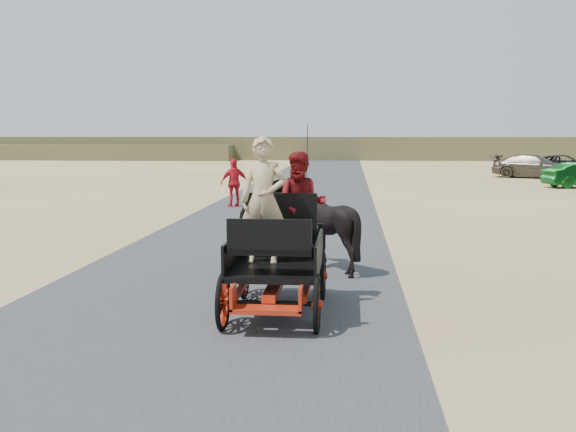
# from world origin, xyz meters

# --- Properties ---
(ground) EXTENTS (140.00, 140.00, 0.00)m
(ground) POSITION_xyz_m (0.00, 0.00, 0.00)
(ground) COLOR tan
(road) EXTENTS (6.00, 140.00, 0.01)m
(road) POSITION_xyz_m (0.00, 0.00, 0.01)
(road) COLOR #38383A
(road) RESTS_ON ground
(ridge_far) EXTENTS (140.00, 6.00, 2.40)m
(ridge_far) POSITION_xyz_m (0.00, 62.00, 1.20)
(ridge_far) COLOR brown
(ridge_far) RESTS_ON ground
(ridge_near) EXTENTS (40.00, 4.00, 1.60)m
(ridge_near) POSITION_xyz_m (-30.00, 58.00, 0.80)
(ridge_near) COLOR brown
(ridge_near) RESTS_ON ground
(carriage) EXTENTS (1.30, 2.40, 0.72)m
(carriage) POSITION_xyz_m (1.10, 2.01, 0.36)
(carriage) COLOR black
(carriage) RESTS_ON ground
(horse_left) EXTENTS (0.91, 2.01, 1.70)m
(horse_left) POSITION_xyz_m (0.55, 5.01, 0.85)
(horse_left) COLOR black
(horse_left) RESTS_ON ground
(horse_right) EXTENTS (1.37, 1.54, 1.70)m
(horse_right) POSITION_xyz_m (1.65, 5.01, 0.85)
(horse_right) COLOR black
(horse_right) RESTS_ON ground
(driver_man) EXTENTS (0.66, 0.43, 1.80)m
(driver_man) POSITION_xyz_m (0.90, 2.06, 1.62)
(driver_man) COLOR tan
(driver_man) RESTS_ON carriage
(passenger_woman) EXTENTS (0.77, 0.60, 1.58)m
(passenger_woman) POSITION_xyz_m (1.40, 2.61, 1.51)
(passenger_woman) COLOR #660C0F
(passenger_woman) RESTS_ON carriage
(pedestrian) EXTENTS (1.09, 0.84, 1.73)m
(pedestrian) POSITION_xyz_m (-2.00, 15.56, 0.86)
(pedestrian) COLOR red
(pedestrian) RESTS_ON ground
(car_c) EXTENTS (5.19, 3.96, 1.40)m
(car_c) POSITION_xyz_m (13.07, 32.82, 0.70)
(car_c) COLOR brown
(car_c) RESTS_ON ground
(car_d) EXTENTS (4.67, 2.64, 1.23)m
(car_d) POSITION_xyz_m (16.63, 38.24, 0.61)
(car_d) COLOR black
(car_d) RESTS_ON ground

